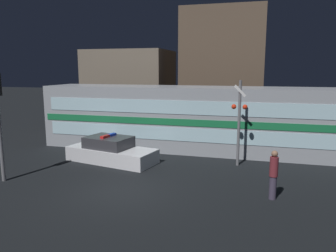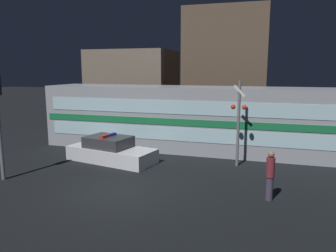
# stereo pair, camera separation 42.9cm
# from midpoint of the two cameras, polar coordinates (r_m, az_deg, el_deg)

# --- Properties ---
(ground_plane) EXTENTS (120.00, 120.00, 0.00)m
(ground_plane) POSITION_cam_midpoint_polar(r_m,az_deg,el_deg) (13.02, -8.86, -11.00)
(ground_plane) COLOR black
(train) EXTENTS (20.40, 3.09, 3.63)m
(train) POSITION_cam_midpoint_polar(r_m,az_deg,el_deg) (18.59, 8.07, 1.13)
(train) COLOR #999EA5
(train) RESTS_ON ground_plane
(police_car) EXTENTS (4.80, 2.70, 1.38)m
(police_car) POSITION_cam_midpoint_polar(r_m,az_deg,el_deg) (16.82, -10.60, -4.40)
(police_car) COLOR silver
(police_car) RESTS_ON ground_plane
(pedestrian) EXTENTS (0.30, 0.30, 1.79)m
(pedestrian) POSITION_cam_midpoint_polar(r_m,az_deg,el_deg) (12.28, 16.94, -8.07)
(pedestrian) COLOR #3F384C
(pedestrian) RESTS_ON ground_plane
(crossing_signal_near) EXTENTS (0.74, 0.32, 4.11)m
(crossing_signal_near) POSITION_cam_midpoint_polar(r_m,az_deg,el_deg) (15.81, 11.51, 1.24)
(crossing_signal_near) COLOR slate
(crossing_signal_near) RESTS_ON ground_plane
(building_left) EXTENTS (6.50, 5.19, 6.10)m
(building_left) POSITION_cam_midpoint_polar(r_m,az_deg,el_deg) (27.54, -7.00, 6.57)
(building_left) COLOR #726656
(building_left) RESTS_ON ground_plane
(building_center) EXTENTS (6.14, 4.32, 9.11)m
(building_center) POSITION_cam_midpoint_polar(r_m,az_deg,el_deg) (26.14, 9.07, 9.64)
(building_center) COLOR brown
(building_center) RESTS_ON ground_plane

